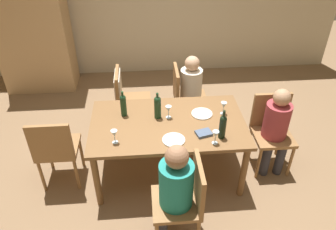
{
  "coord_description": "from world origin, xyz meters",
  "views": [
    {
      "loc": [
        -0.24,
        -2.87,
        2.87
      ],
      "look_at": [
        0.0,
        0.0,
        0.84
      ],
      "focal_mm": 35.11,
      "sensor_mm": 36.0,
      "label": 1
    }
  ],
  "objects_px": {
    "chair_near": "(185,197)",
    "dinner_plate_host": "(202,114)",
    "person_man_bearded": "(173,189)",
    "chair_right_end": "(271,127)",
    "person_man_guest": "(193,88)",
    "wine_glass_near_left": "(224,106)",
    "wine_bottle_short_olive": "(123,105)",
    "chair_far_right": "(184,95)",
    "wine_glass_near_right": "(216,135)",
    "chair_left_end": "(56,148)",
    "chair_far_left": "(125,93)",
    "dinner_plate_guest_left": "(174,140)",
    "wine_bottle_tall_green": "(223,126)",
    "wine_glass_centre": "(114,134)",
    "person_woman_host": "(276,126)",
    "wine_glass_far": "(168,109)",
    "armoire_cabinet": "(31,24)",
    "wine_bottle_dark_red": "(158,107)",
    "dining_table": "(168,128)"
  },
  "relations": [
    {
      "from": "dining_table",
      "to": "chair_near",
      "type": "distance_m",
      "value": 0.89
    },
    {
      "from": "armoire_cabinet",
      "to": "wine_glass_far",
      "type": "relative_size",
      "value": 14.63
    },
    {
      "from": "chair_near",
      "to": "dinner_plate_host",
      "type": "height_order",
      "value": "chair_near"
    },
    {
      "from": "wine_bottle_tall_green",
      "to": "person_man_bearded",
      "type": "bearing_deg",
      "value": -133.48
    },
    {
      "from": "person_man_bearded",
      "to": "wine_glass_near_right",
      "type": "height_order",
      "value": "person_man_bearded"
    },
    {
      "from": "chair_left_end",
      "to": "person_man_guest",
      "type": "distance_m",
      "value": 1.9
    },
    {
      "from": "wine_bottle_dark_red",
      "to": "wine_glass_centre",
      "type": "height_order",
      "value": "wine_bottle_dark_red"
    },
    {
      "from": "wine_glass_centre",
      "to": "person_man_guest",
      "type": "bearing_deg",
      "value": 50.51
    },
    {
      "from": "chair_far_left",
      "to": "wine_bottle_dark_red",
      "type": "height_order",
      "value": "wine_bottle_dark_red"
    },
    {
      "from": "chair_far_right",
      "to": "wine_bottle_dark_red",
      "type": "xyz_separation_m",
      "value": [
        -0.4,
        -0.77,
        0.35
      ]
    },
    {
      "from": "chair_right_end",
      "to": "wine_glass_centre",
      "type": "height_order",
      "value": "chair_right_end"
    },
    {
      "from": "dinner_plate_guest_left",
      "to": "chair_far_left",
      "type": "bearing_deg",
      "value": 114.27
    },
    {
      "from": "person_woman_host",
      "to": "person_man_guest",
      "type": "xyz_separation_m",
      "value": [
        -0.82,
        0.91,
        0.0
      ]
    },
    {
      "from": "chair_far_right",
      "to": "wine_glass_near_right",
      "type": "height_order",
      "value": "chair_far_right"
    },
    {
      "from": "armoire_cabinet",
      "to": "wine_bottle_tall_green",
      "type": "bearing_deg",
      "value": -45.84
    },
    {
      "from": "person_man_guest",
      "to": "wine_glass_near_left",
      "type": "relative_size",
      "value": 7.34
    },
    {
      "from": "chair_right_end",
      "to": "chair_far_right",
      "type": "bearing_deg",
      "value": -40.37
    },
    {
      "from": "chair_right_end",
      "to": "dinner_plate_host",
      "type": "height_order",
      "value": "chair_right_end"
    },
    {
      "from": "chair_right_end",
      "to": "dinner_plate_host",
      "type": "distance_m",
      "value": 0.86
    },
    {
      "from": "wine_glass_near_left",
      "to": "dinner_plate_host",
      "type": "height_order",
      "value": "wine_glass_near_left"
    },
    {
      "from": "person_woman_host",
      "to": "wine_glass_far",
      "type": "xyz_separation_m",
      "value": [
        -1.22,
        0.12,
        0.21
      ]
    },
    {
      "from": "dining_table",
      "to": "wine_glass_near_right",
      "type": "height_order",
      "value": "wine_glass_near_right"
    },
    {
      "from": "wine_glass_near_left",
      "to": "dinner_plate_host",
      "type": "bearing_deg",
      "value": 178.56
    },
    {
      "from": "wine_bottle_tall_green",
      "to": "dinner_plate_guest_left",
      "type": "relative_size",
      "value": 1.4
    },
    {
      "from": "chair_near",
      "to": "chair_far_left",
      "type": "distance_m",
      "value": 1.86
    },
    {
      "from": "wine_glass_near_right",
      "to": "person_man_bearded",
      "type": "bearing_deg",
      "value": -133.24
    },
    {
      "from": "armoire_cabinet",
      "to": "person_man_guest",
      "type": "relative_size",
      "value": 1.99
    },
    {
      "from": "wine_glass_near_left",
      "to": "chair_far_left",
      "type": "bearing_deg",
      "value": 146.24
    },
    {
      "from": "wine_bottle_short_olive",
      "to": "chair_far_left",
      "type": "bearing_deg",
      "value": 92.04
    },
    {
      "from": "chair_far_left",
      "to": "wine_bottle_short_olive",
      "type": "bearing_deg",
      "value": 2.04
    },
    {
      "from": "dinner_plate_host",
      "to": "person_man_bearded",
      "type": "bearing_deg",
      "value": -112.72
    },
    {
      "from": "chair_right_end",
      "to": "wine_bottle_tall_green",
      "type": "distance_m",
      "value": 0.87
    },
    {
      "from": "chair_left_end",
      "to": "person_man_bearded",
      "type": "xyz_separation_m",
      "value": [
        1.2,
        -0.79,
        0.12
      ]
    },
    {
      "from": "person_woman_host",
      "to": "dinner_plate_host",
      "type": "distance_m",
      "value": 0.85
    },
    {
      "from": "wine_bottle_short_olive",
      "to": "dinner_plate_host",
      "type": "distance_m",
      "value": 0.89
    },
    {
      "from": "chair_near",
      "to": "wine_glass_centre",
      "type": "bearing_deg",
      "value": 47.62
    },
    {
      "from": "chair_near",
      "to": "wine_bottle_short_olive",
      "type": "height_order",
      "value": "wine_bottle_short_olive"
    },
    {
      "from": "dinner_plate_guest_left",
      "to": "wine_glass_near_left",
      "type": "bearing_deg",
      "value": 35.5
    },
    {
      "from": "wine_bottle_tall_green",
      "to": "wine_glass_centre",
      "type": "distance_m",
      "value": 1.09
    },
    {
      "from": "wine_glass_centre",
      "to": "wine_glass_far",
      "type": "xyz_separation_m",
      "value": [
        0.57,
        0.39,
        0.0
      ]
    },
    {
      "from": "wine_glass_near_right",
      "to": "dinner_plate_guest_left",
      "type": "xyz_separation_m",
      "value": [
        -0.41,
        0.07,
        -0.1
      ]
    },
    {
      "from": "person_man_bearded",
      "to": "dinner_plate_host",
      "type": "bearing_deg",
      "value": -22.72
    },
    {
      "from": "person_man_guest",
      "to": "wine_glass_near_right",
      "type": "xyz_separation_m",
      "value": [
        0.03,
        -1.27,
        0.2
      ]
    },
    {
      "from": "person_man_bearded",
      "to": "wine_bottle_tall_green",
      "type": "xyz_separation_m",
      "value": [
        0.55,
        0.58,
        0.22
      ]
    },
    {
      "from": "person_woman_host",
      "to": "wine_bottle_tall_green",
      "type": "bearing_deg",
      "value": 21.23
    },
    {
      "from": "person_man_guest",
      "to": "dinner_plate_host",
      "type": "xyz_separation_m",
      "value": [
        -0.01,
        -0.76,
        0.11
      ]
    },
    {
      "from": "wine_bottle_tall_green",
      "to": "wine_glass_centre",
      "type": "xyz_separation_m",
      "value": [
        -1.09,
        0.01,
        -0.04
      ]
    },
    {
      "from": "chair_far_right",
      "to": "wine_glass_centre",
      "type": "distance_m",
      "value": 1.48
    },
    {
      "from": "chair_far_left",
      "to": "wine_glass_near_right",
      "type": "relative_size",
      "value": 6.17
    },
    {
      "from": "wine_glass_far",
      "to": "dinner_plate_host",
      "type": "relative_size",
      "value": 0.63
    }
  ]
}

